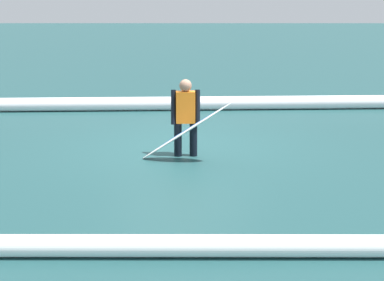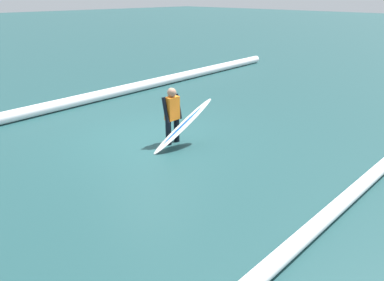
{
  "view_description": "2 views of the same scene",
  "coord_description": "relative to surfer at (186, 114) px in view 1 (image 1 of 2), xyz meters",
  "views": [
    {
      "loc": [
        -0.29,
        10.85,
        2.72
      ],
      "look_at": [
        -0.27,
        2.22,
        0.63
      ],
      "focal_mm": 53.75,
      "sensor_mm": 36.0,
      "label": 1
    },
    {
      "loc": [
        5.33,
        6.92,
        3.46
      ],
      "look_at": [
        0.27,
        1.87,
        0.51
      ],
      "focal_mm": 33.56,
      "sensor_mm": 36.0,
      "label": 2
    }
  ],
  "objects": [
    {
      "name": "surfboard",
      "position": [
        -0.01,
        0.36,
        -0.24
      ],
      "size": [
        1.65,
        0.61,
        1.11
      ],
      "color": "white",
      "rests_on": "ground_plane"
    },
    {
      "name": "surfer",
      "position": [
        0.0,
        0.0,
        0.0
      ],
      "size": [
        0.52,
        0.23,
        1.39
      ],
      "rotation": [
        0.0,
        0.0,
        0.03
      ],
      "color": "black",
      "rests_on": "ground_plane"
    },
    {
      "name": "ground_plane",
      "position": [
        0.15,
        -0.78,
        -0.78
      ],
      "size": [
        133.73,
        133.73,
        0.0
      ],
      "primitive_type": "plane",
      "color": "#1D4446"
    },
    {
      "name": "wave_crest_foreground",
      "position": [
        -2.25,
        -4.65,
        -0.6
      ],
      "size": [
        16.67,
        1.14,
        0.35
      ],
      "primitive_type": "cylinder",
      "rotation": [
        0.0,
        1.57,
        0.05
      ],
      "color": "white",
      "rests_on": "ground_plane"
    },
    {
      "name": "wave_crest_midground",
      "position": [
        -0.57,
        4.24,
        -0.65
      ],
      "size": [
        23.41,
        0.27,
        0.25
      ],
      "primitive_type": "cylinder",
      "rotation": [
        0.0,
        1.57,
        -0.0
      ],
      "color": "white",
      "rests_on": "ground_plane"
    }
  ]
}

